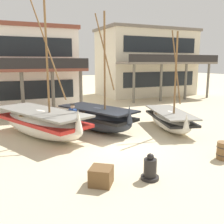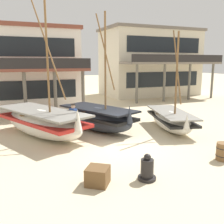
# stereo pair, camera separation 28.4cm
# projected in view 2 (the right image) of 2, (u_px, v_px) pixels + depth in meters

# --- Properties ---
(ground_plane) EXTENTS (120.00, 120.00, 0.00)m
(ground_plane) POSITION_uv_depth(u_px,v_px,m) (120.00, 146.00, 11.78)
(ground_plane) COLOR beige
(fishing_boat_near_left) EXTENTS (2.81, 4.81, 5.46)m
(fishing_boat_near_left) POSITION_uv_depth(u_px,v_px,m) (171.00, 119.00, 14.48)
(fishing_boat_near_left) COLOR silver
(fishing_boat_near_left) RESTS_ON ground
(fishing_boat_centre_large) EXTENTS (4.26, 6.21, 7.10)m
(fishing_boat_centre_large) POSITION_uv_depth(u_px,v_px,m) (42.00, 122.00, 13.14)
(fishing_boat_centre_large) COLOR silver
(fishing_boat_centre_large) RESTS_ON ground
(fishing_boat_far_right) EXTENTS (3.57, 5.05, 6.31)m
(fishing_boat_far_right) POSITION_uv_depth(u_px,v_px,m) (98.00, 118.00, 14.31)
(fishing_boat_far_right) COLOR #2D333D
(fishing_boat_far_right) RESTS_ON ground
(fisherman_by_hull) EXTENTS (0.39, 0.42, 1.68)m
(fisherman_by_hull) POSITION_uv_depth(u_px,v_px,m) (73.00, 120.00, 13.26)
(fisherman_by_hull) COLOR #33333D
(fisherman_by_hull) RESTS_ON ground
(capstan_winch) EXTENTS (0.61, 0.61, 0.89)m
(capstan_winch) POSITION_uv_depth(u_px,v_px,m) (147.00, 170.00, 8.33)
(capstan_winch) COLOR black
(capstan_winch) RESTS_ON ground
(wooden_barrel) EXTENTS (0.56, 0.56, 0.70)m
(wooden_barrel) POSITION_uv_depth(u_px,v_px,m) (223.00, 152.00, 9.99)
(wooden_barrel) COLOR brown
(wooden_barrel) RESTS_ON ground
(cargo_crate) EXTENTS (0.95, 0.95, 0.57)m
(cargo_crate) POSITION_uv_depth(u_px,v_px,m) (98.00, 176.00, 8.01)
(cargo_crate) COLOR brown
(cargo_crate) RESTS_ON ground
(harbor_building_main) EXTENTS (7.40, 8.58, 6.58)m
(harbor_building_main) POSITION_uv_depth(u_px,v_px,m) (32.00, 68.00, 21.78)
(harbor_building_main) COLOR white
(harbor_building_main) RESTS_ON ground
(harbor_building_annex) EXTENTS (10.91, 8.73, 7.43)m
(harbor_building_annex) POSITION_uv_depth(u_px,v_px,m) (150.00, 62.00, 29.52)
(harbor_building_annex) COLOR beige
(harbor_building_annex) RESTS_ON ground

